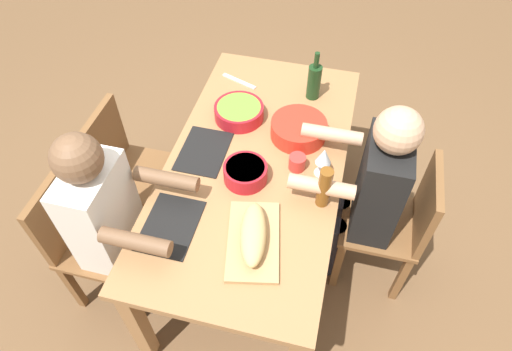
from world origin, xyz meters
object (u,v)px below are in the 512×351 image
Objects in this scene: chair_near_center at (128,168)px; wine_bottle at (314,81)px; dining_table at (256,173)px; diner_far_center at (370,188)px; serving_bowl_greens at (245,172)px; diner_near_right at (111,218)px; cutting_board at (253,241)px; cup_far_center at (297,162)px; chair_near_right at (88,235)px; serving_bowl_fruit at (299,128)px; wine_glass at (324,158)px; bread_loaf at (253,234)px; beer_bottle at (324,188)px; chair_far_center at (398,221)px; serving_bowl_salad at (239,111)px.

wine_bottle is (-0.56, 0.95, 0.37)m from chair_near_center.
diner_far_center is (-0.00, 0.57, 0.05)m from dining_table.
diner_far_center is 0.61m from serving_bowl_greens.
diner_near_right is 1.41× the size of chair_near_center.
cup_far_center is (-0.47, 0.10, 0.03)m from cutting_board.
diner_near_right is 0.91m from cup_far_center.
serving_bowl_fruit is at bearing 126.92° from chair_near_right.
wine_glass is (-0.12, 0.35, 0.07)m from serving_bowl_greens.
serving_bowl_greens is at bearing -159.69° from bread_loaf.
beer_bottle is at bearing 9.59° from wine_glass.
serving_bowl_fruit is (-0.23, 0.17, 0.14)m from dining_table.
wine_glass reaches higher than chair_far_center.
bread_loaf is 1.03m from wine_bottle.
chair_near_right is at bearing -89.47° from cutting_board.
diner_near_right is 7.23× the size of wine_glass.
bread_loaf is (0.34, 0.12, 0.02)m from serving_bowl_greens.
diner_near_right is (0.00, 0.18, 0.21)m from chair_near_right.
serving_bowl_fruit is (-0.23, -0.40, 0.10)m from diner_far_center.
serving_bowl_salad is at bearing 116.26° from chair_near_center.
beer_bottle reaches higher than chair_near_center.
serving_bowl_salad is (-0.29, -0.17, 0.13)m from dining_table.
cup_far_center is (-0.01, -0.37, 0.08)m from diner_far_center.
beer_bottle is (-0.28, 0.25, 0.04)m from bread_loaf.
chair_near_center is at bearing -59.26° from wine_bottle.
bread_loaf is (-0.01, 0.67, 0.11)m from diner_near_right.
diner_far_center reaches higher than bread_loaf.
chair_far_center is 1.51m from chair_near_center.
cutting_board is at bearing 90.67° from diner_near_right.
bread_loaf is at bearing 19.80° from serving_bowl_salad.
serving_bowl_fruit reaches higher than cutting_board.
serving_bowl_fruit is at bearing 133.14° from diner_near_right.
cup_far_center is (-0.01, 0.20, 0.13)m from dining_table.
serving_bowl_fruit is (-0.23, -0.59, 0.31)m from chair_far_center.
serving_bowl_greens reaches higher than cup_far_center.
diner_far_center is at bearing -90.00° from chair_far_center.
wine_glass reaches higher than chair_near_right.
diner_far_center is 0.66m from cutting_board.
chair_near_right reaches higher than serving_bowl_fruit.
bread_loaf is at bearing -12.36° from cup_far_center.
dining_table is at bearing -18.77° from wine_bottle.
diner_far_center is at bearing 90.00° from dining_table.
wine_bottle is (-1.03, 0.95, 0.37)m from chair_near_right.
wine_glass is at bearing -88.90° from diner_far_center.
dining_table is 5.86× the size of serving_bowl_fruit.
chair_far_center is 0.70m from serving_bowl_fruit.
bread_loaf is at bearing 12.63° from dining_table.
serving_bowl_salad is (-0.29, -0.74, 0.09)m from diner_far_center.
diner_far_center is 1.34m from chair_near_center.
diner_near_right is at bearing -89.33° from cutting_board.
chair_near_center is at bearing -158.52° from diner_near_right.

